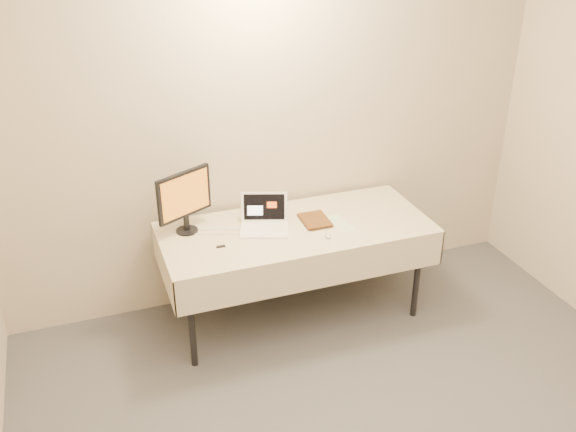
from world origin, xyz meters
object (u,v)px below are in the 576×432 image
object	(u,v)px
book	(303,208)
laptop	(264,220)
table	(296,235)
monitor	(184,197)

from	to	relation	value
book	laptop	bearing A→B (deg)	172.60
table	laptop	xyz separation A→B (m)	(-0.21, 0.07, 0.12)
table	monitor	world-z (taller)	monitor
laptop	book	xyz separation A→B (m)	(0.27, -0.04, 0.07)
monitor	laptop	bearing A→B (deg)	-40.62
laptop	table	bearing A→B (deg)	1.35
monitor	book	size ratio (longest dim) A/B	1.77
table	book	bearing A→B (deg)	22.69
laptop	book	distance (m)	0.28
laptop	monitor	world-z (taller)	monitor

